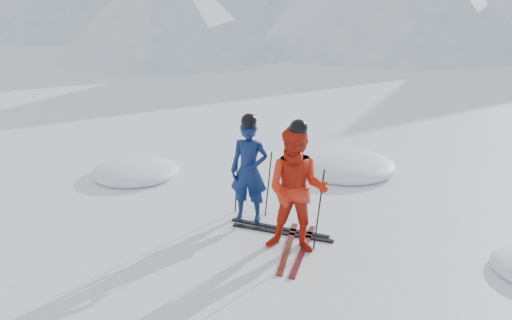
% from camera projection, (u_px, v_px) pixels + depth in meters
% --- Properties ---
extents(ground, '(160.00, 160.00, 0.00)m').
position_uv_depth(ground, '(356.00, 254.00, 8.05)').
color(ground, white).
rests_on(ground, ground).
extents(skier_blue, '(0.69, 0.51, 1.74)m').
position_uv_depth(skier_blue, '(249.00, 171.00, 8.98)').
color(skier_blue, '#0D1F51').
rests_on(skier_blue, ground).
extents(skier_red, '(1.03, 0.86, 1.92)m').
position_uv_depth(skier_red, '(297.00, 191.00, 7.88)').
color(skier_red, red).
rests_on(skier_red, ground).
extents(pole_blue_left, '(0.12, 0.08, 1.16)m').
position_uv_depth(pole_blue_left, '(236.00, 182.00, 9.31)').
color(pole_blue_left, black).
rests_on(pole_blue_left, ground).
extents(pole_blue_right, '(0.12, 0.07, 1.16)m').
position_uv_depth(pole_blue_right, '(268.00, 184.00, 9.20)').
color(pole_blue_right, black).
rests_on(pole_blue_right, ground).
extents(pole_red_left, '(0.13, 0.10, 1.27)m').
position_uv_depth(pole_red_left, '(283.00, 202.00, 8.31)').
color(pole_red_left, black).
rests_on(pole_red_left, ground).
extents(pole_red_right, '(0.13, 0.09, 1.28)m').
position_uv_depth(pole_red_right, '(319.00, 210.00, 8.01)').
color(pole_red_right, black).
rests_on(pole_red_right, ground).
extents(ski_worn_left, '(0.41, 1.69, 0.03)m').
position_uv_depth(ski_worn_left, '(288.00, 247.00, 8.22)').
color(ski_worn_left, black).
rests_on(ski_worn_left, ground).
extents(ski_worn_right, '(0.29, 1.70, 0.03)m').
position_uv_depth(ski_worn_right, '(303.00, 250.00, 8.13)').
color(ski_worn_right, black).
rests_on(ski_worn_right, ground).
extents(ski_loose_a, '(1.70, 0.13, 0.03)m').
position_uv_depth(ski_loose_a, '(279.00, 228.00, 8.87)').
color(ski_loose_a, black).
rests_on(ski_loose_a, ground).
extents(ski_loose_b, '(1.70, 0.11, 0.03)m').
position_uv_depth(ski_loose_b, '(282.00, 233.00, 8.70)').
color(ski_loose_b, black).
rests_on(ski_loose_b, ground).
extents(snow_lumps, '(10.36, 5.39, 0.48)m').
position_uv_depth(snow_lumps, '(308.00, 186.00, 10.78)').
color(snow_lumps, white).
rests_on(snow_lumps, ground).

